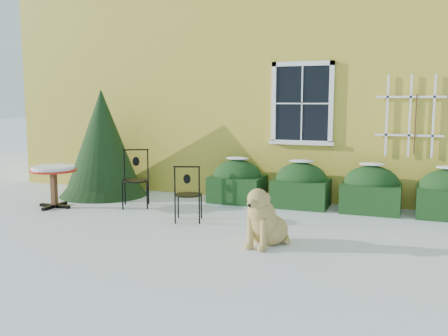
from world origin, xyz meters
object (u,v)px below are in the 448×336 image
at_px(bistro_table, 53,173).
at_px(patio_chair_far, 136,178).
at_px(evergreen_shrub, 103,153).
at_px(patio_chair_near, 188,193).
at_px(dog, 264,222).

height_order(bistro_table, patio_chair_far, patio_chair_far).
bearing_deg(evergreen_shrub, bistro_table, -96.22).
bearing_deg(patio_chair_far, evergreen_shrub, 121.94).
xyz_separation_m(patio_chair_near, dog, (1.60, -0.92, -0.13)).
relative_size(evergreen_shrub, dog, 2.45).
relative_size(patio_chair_near, dog, 1.04).
distance_m(evergreen_shrub, patio_chair_near, 3.14).
bearing_deg(dog, evergreen_shrub, 162.14).
height_order(evergreen_shrub, patio_chair_near, evergreen_shrub).
height_order(patio_chair_near, patio_chair_far, patio_chair_far).
height_order(evergreen_shrub, patio_chair_far, evergreen_shrub).
height_order(patio_chair_far, dog, patio_chair_far).
xyz_separation_m(evergreen_shrub, patio_chair_far, (1.25, -0.77, -0.37)).
distance_m(patio_chair_near, patio_chair_far, 1.64).
xyz_separation_m(evergreen_shrub, bistro_table, (-0.15, -1.41, -0.25)).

